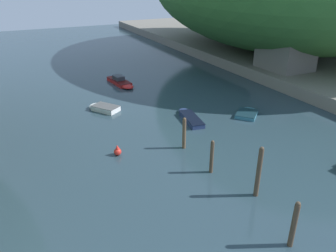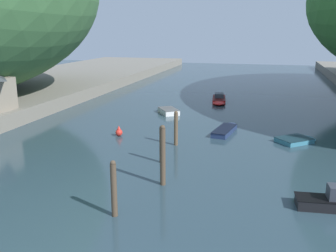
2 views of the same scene
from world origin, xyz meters
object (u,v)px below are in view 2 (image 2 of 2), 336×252
channel_buoy_near (119,132)px  boat_moored_right (167,110)px  boat_cabin_cruiser (226,129)px  boat_mid_channel (298,140)px  boat_open_rowboat (219,100)px

channel_buoy_near → boat_moored_right: bearing=80.9°
boat_cabin_cruiser → channel_buoy_near: bearing=-147.3°
boat_mid_channel → boat_cabin_cruiser: boat_cabin_cruiser is taller
boat_moored_right → boat_cabin_cruiser: boat_moored_right is taller
boat_open_rowboat → channel_buoy_near: boat_open_rowboat is taller
boat_mid_channel → boat_moored_right: bearing=-161.8°
boat_open_rowboat → channel_buoy_near: 18.72m
boat_open_rowboat → channel_buoy_near: bearing=63.2°
boat_mid_channel → boat_cabin_cruiser: (-5.95, 1.65, 0.04)m
boat_open_rowboat → boat_cabin_cruiser: size_ratio=1.14×
boat_moored_right → boat_cabin_cruiser: 9.45m
boat_open_rowboat → boat_moored_right: (-4.66, -7.67, -0.05)m
boat_open_rowboat → channel_buoy_near: (-6.25, -17.65, 0.03)m
boat_mid_channel → channel_buoy_near: size_ratio=4.01×
boat_moored_right → boat_mid_channel: 15.26m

